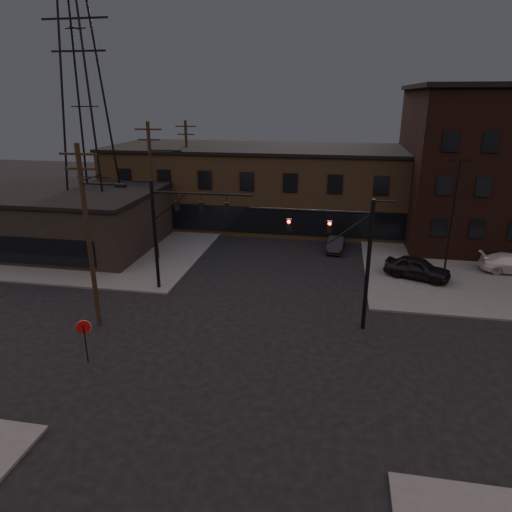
{
  "coord_description": "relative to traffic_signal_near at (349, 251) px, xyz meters",
  "views": [
    {
      "loc": [
        4.54,
        -21.03,
        13.37
      ],
      "look_at": [
        -0.5,
        6.6,
        3.5
      ],
      "focal_mm": 32.0,
      "sensor_mm": 36.0,
      "label": 1
    }
  ],
  "objects": [
    {
      "name": "sidewalk_nw",
      "position": [
        -27.36,
        17.5,
        -4.86
      ],
      "size": [
        30.0,
        30.0,
        0.15
      ],
      "primitive_type": "cube",
      "color": "#474744",
      "rests_on": "ground"
    },
    {
      "name": "utility_pole_near",
      "position": [
        -14.79,
        -2.5,
        0.94
      ],
      "size": [
        3.7,
        0.28,
        11.0
      ],
      "color": "black",
      "rests_on": "ground"
    },
    {
      "name": "ground",
      "position": [
        -5.36,
        -4.5,
        -4.93
      ],
      "size": [
        140.0,
        140.0,
        0.0
      ],
      "primitive_type": "plane",
      "color": "black",
      "rests_on": "ground"
    },
    {
      "name": "building_left",
      "position": [
        -25.36,
        11.5,
        -2.43
      ],
      "size": [
        16.0,
        12.0,
        5.0
      ],
      "primitive_type": "cube",
      "color": "black",
      "rests_on": "ground"
    },
    {
      "name": "parked_car_lot_a",
      "position": [
        5.49,
        8.7,
        -3.96
      ],
      "size": [
        5.22,
        3.59,
        1.65
      ],
      "primitive_type": "imported",
      "rotation": [
        0.0,
        0.0,
        1.19
      ],
      "color": "black",
      "rests_on": "sidewalk_ne"
    },
    {
      "name": "utility_pole_far",
      "position": [
        -16.86,
        21.5,
        0.85
      ],
      "size": [
        2.2,
        0.28,
        11.0
      ],
      "color": "black",
      "rests_on": "ground"
    },
    {
      "name": "car_crossing",
      "position": [
        -0.74,
        14.71,
        -4.27
      ],
      "size": [
        1.71,
        4.12,
        1.33
      ],
      "primitive_type": "imported",
      "rotation": [
        0.0,
        0.0,
        -0.08
      ],
      "color": "black",
      "rests_on": "ground"
    },
    {
      "name": "stop_sign",
      "position": [
        -13.36,
        -6.49,
        -3.09
      ],
      "size": [
        0.72,
        0.33,
        2.48
      ],
      "color": "black",
      "rests_on": "ground"
    },
    {
      "name": "traffic_signal_near",
      "position": [
        0.0,
        0.0,
        0.0
      ],
      "size": [
        7.12,
        0.24,
        8.0
      ],
      "color": "black",
      "rests_on": "ground"
    },
    {
      "name": "traffic_signal_far",
      "position": [
        -12.07,
        3.5,
        0.08
      ],
      "size": [
        7.12,
        0.24,
        8.0
      ],
      "color": "black",
      "rests_on": "ground"
    },
    {
      "name": "lot_light_a",
      "position": [
        7.64,
        9.5,
        0.58
      ],
      "size": [
        1.5,
        0.28,
        9.14
      ],
      "color": "black",
      "rests_on": "ground"
    },
    {
      "name": "utility_pole_mid",
      "position": [
        -15.79,
        9.5,
        1.19
      ],
      "size": [
        3.7,
        0.28,
        11.5
      ],
      "color": "black",
      "rests_on": "ground"
    },
    {
      "name": "building_row",
      "position": [
        -5.36,
        23.5,
        -0.93
      ],
      "size": [
        40.0,
        12.0,
        8.0
      ],
      "primitive_type": "cube",
      "color": "brown",
      "rests_on": "ground"
    },
    {
      "name": "transmission_tower",
      "position": [
        -23.36,
        13.5,
        7.57
      ],
      "size": [
        7.0,
        7.0,
        25.0
      ],
      "primitive_type": null,
      "color": "black",
      "rests_on": "ground"
    }
  ]
}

